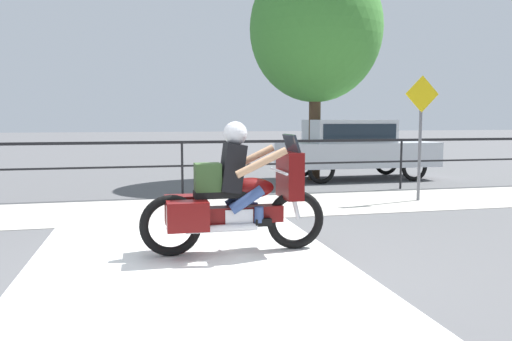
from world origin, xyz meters
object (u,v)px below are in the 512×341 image
at_px(motorcycle, 235,196).
at_px(tree_behind_sign, 316,29).
at_px(parked_car, 354,145).
at_px(street_sign, 421,123).

bearing_deg(motorcycle, tree_behind_sign, 60.11).
distance_m(parked_car, street_sign, 3.77).
xyz_separation_m(parked_car, street_sign, (-0.22, -3.70, 0.63)).
xyz_separation_m(motorcycle, parked_car, (4.53, 6.71, 0.23)).
height_order(parked_car, street_sign, street_sign).
distance_m(motorcycle, parked_car, 8.10).
xyz_separation_m(motorcycle, tree_behind_sign, (3.43, 6.79, 3.28)).
distance_m(street_sign, tree_behind_sign, 4.57).
bearing_deg(parked_car, motorcycle, -121.34).
relative_size(motorcycle, parked_car, 0.55).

